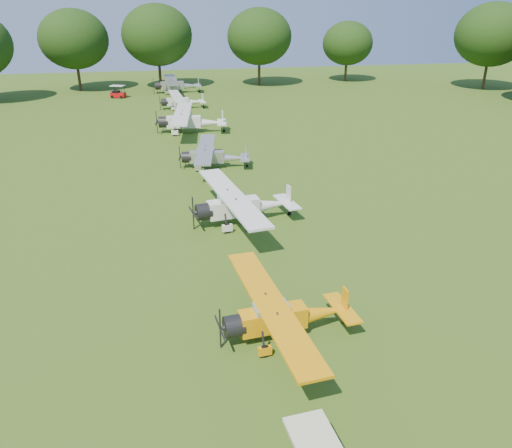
{
  "coord_description": "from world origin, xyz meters",
  "views": [
    {
      "loc": [
        -3.37,
        -28.72,
        12.99
      ],
      "look_at": [
        1.75,
        -3.3,
        1.4
      ],
      "focal_mm": 35.0,
      "sensor_mm": 36.0,
      "label": 1
    }
  ],
  "objects_px": {
    "aircraft_6": "(181,100)",
    "aircraft_7": "(176,84)",
    "golf_cart": "(118,94)",
    "aircraft_3": "(241,204)",
    "aircraft_4": "(212,155)",
    "aircraft_5": "(189,120)",
    "aircraft_2": "(283,314)"
  },
  "relations": [
    {
      "from": "aircraft_3",
      "to": "aircraft_7",
      "type": "height_order",
      "value": "aircraft_7"
    },
    {
      "from": "aircraft_5",
      "to": "golf_cart",
      "type": "distance_m",
      "value": 25.12
    },
    {
      "from": "golf_cart",
      "to": "aircraft_6",
      "type": "bearing_deg",
      "value": -28.35
    },
    {
      "from": "aircraft_3",
      "to": "aircraft_5",
      "type": "distance_m",
      "value": 24.83
    },
    {
      "from": "aircraft_5",
      "to": "golf_cart",
      "type": "relative_size",
      "value": 5.11
    },
    {
      "from": "aircraft_4",
      "to": "aircraft_6",
      "type": "distance_m",
      "value": 26.35
    },
    {
      "from": "aircraft_3",
      "to": "aircraft_6",
      "type": "bearing_deg",
      "value": 83.55
    },
    {
      "from": "aircraft_6",
      "to": "aircraft_7",
      "type": "height_order",
      "value": "aircraft_7"
    },
    {
      "from": "aircraft_5",
      "to": "golf_cart",
      "type": "xyz_separation_m",
      "value": [
        -8.67,
        23.56,
        -0.79
      ]
    },
    {
      "from": "aircraft_2",
      "to": "aircraft_6",
      "type": "height_order",
      "value": "aircraft_6"
    },
    {
      "from": "aircraft_5",
      "to": "aircraft_3",
      "type": "bearing_deg",
      "value": -79.81
    },
    {
      "from": "aircraft_4",
      "to": "golf_cart",
      "type": "distance_m",
      "value": 37.71
    },
    {
      "from": "aircraft_4",
      "to": "aircraft_5",
      "type": "distance_m",
      "value": 12.93
    },
    {
      "from": "aircraft_2",
      "to": "aircraft_5",
      "type": "height_order",
      "value": "aircraft_5"
    },
    {
      "from": "aircraft_5",
      "to": "aircraft_7",
      "type": "height_order",
      "value": "aircraft_5"
    },
    {
      "from": "aircraft_2",
      "to": "aircraft_4",
      "type": "xyz_separation_m",
      "value": [
        -0.11,
        24.01,
        0.01
      ]
    },
    {
      "from": "aircraft_2",
      "to": "aircraft_5",
      "type": "bearing_deg",
      "value": 85.99
    },
    {
      "from": "aircraft_3",
      "to": "aircraft_6",
      "type": "relative_size",
      "value": 1.14
    },
    {
      "from": "aircraft_7",
      "to": "aircraft_6",
      "type": "bearing_deg",
      "value": -90.61
    },
    {
      "from": "aircraft_3",
      "to": "aircraft_4",
      "type": "xyz_separation_m",
      "value": [
        -0.44,
        11.9,
        -0.16
      ]
    },
    {
      "from": "aircraft_2",
      "to": "aircraft_3",
      "type": "bearing_deg",
      "value": 82.81
    },
    {
      "from": "aircraft_5",
      "to": "aircraft_6",
      "type": "bearing_deg",
      "value": 97.15
    },
    {
      "from": "aircraft_5",
      "to": "aircraft_6",
      "type": "distance_m",
      "value": 13.44
    },
    {
      "from": "aircraft_3",
      "to": "aircraft_5",
      "type": "xyz_separation_m",
      "value": [
        -1.39,
        24.79,
        0.13
      ]
    },
    {
      "from": "aircraft_2",
      "to": "aircraft_7",
      "type": "relative_size",
      "value": 0.81
    },
    {
      "from": "aircraft_3",
      "to": "aircraft_7",
      "type": "distance_m",
      "value": 51.0
    },
    {
      "from": "aircraft_4",
      "to": "aircraft_5",
      "type": "bearing_deg",
      "value": 103.18
    },
    {
      "from": "aircraft_4",
      "to": "aircraft_5",
      "type": "relative_size",
      "value": 0.79
    },
    {
      "from": "golf_cart",
      "to": "aircraft_3",
      "type": "bearing_deg",
      "value": -57.04
    },
    {
      "from": "aircraft_5",
      "to": "aircraft_7",
      "type": "relative_size",
      "value": 1.03
    },
    {
      "from": "aircraft_6",
      "to": "aircraft_7",
      "type": "relative_size",
      "value": 0.82
    },
    {
      "from": "golf_cart",
      "to": "aircraft_5",
      "type": "bearing_deg",
      "value": -48.6
    }
  ]
}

